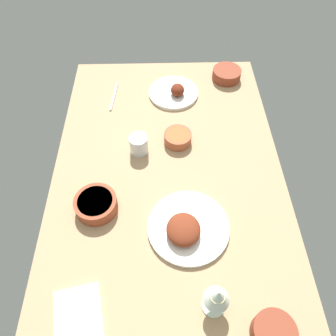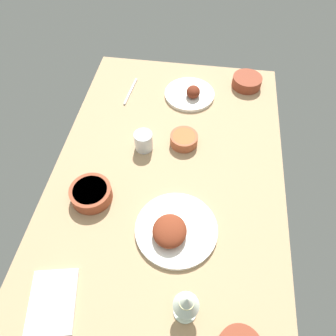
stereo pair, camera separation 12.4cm
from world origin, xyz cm
name	(u,v)px [view 1 (the left image)]	position (x,y,z in cm)	size (l,w,h in cm)	color
dining_table	(168,174)	(0.00, 0.00, 2.00)	(140.00, 90.00, 4.00)	tan
plate_center_main	(174,92)	(-45.07, 4.13, 5.47)	(23.39, 23.39, 6.54)	white
plate_far_side	(187,228)	(25.65, 5.68, 6.06)	(28.40, 28.40, 6.88)	white
bowl_pasta	(96,204)	(15.93, -26.04, 6.87)	(15.14, 15.14, 5.25)	brown
bowl_cream	(274,333)	(58.52, 27.88, 7.12)	(12.17, 12.17, 5.75)	brown
bowl_soup	(178,137)	(-15.34, 4.46, 6.49)	(11.44, 11.44, 4.52)	#A35133
bowl_onions	(227,74)	(-56.55, 30.40, 6.77)	(13.94, 13.94, 5.06)	brown
wine_glass	(217,297)	(50.34, 12.31, 13.93)	(7.60, 7.60, 14.00)	silver
water_tumbler	(139,145)	(-10.57, -11.55, 8.02)	(7.44, 7.44, 8.03)	silver
folded_napkin	(79,320)	(53.44, -27.40, 4.60)	(19.05, 13.77, 1.20)	white
fork_loose	(114,96)	(-44.10, -24.48, 4.40)	(19.00, 0.90, 0.80)	silver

